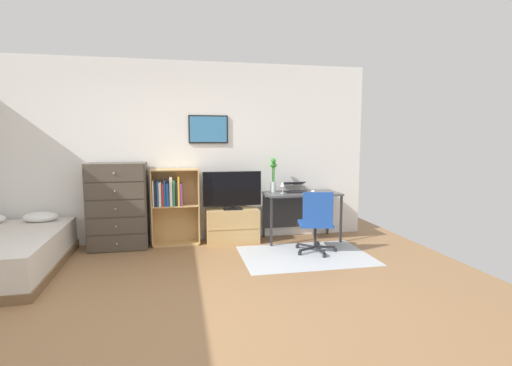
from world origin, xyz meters
name	(u,v)px	position (x,y,z in m)	size (l,w,h in m)	color
ground_plane	(169,310)	(0.00, 0.00, 0.00)	(7.20, 7.20, 0.00)	#936B44
wall_back_with_posters	(171,152)	(0.00, 2.43, 1.35)	(6.12, 0.09, 2.70)	white
area_rug	(305,255)	(1.75, 1.29, 0.00)	(1.70, 1.20, 0.01)	#B2B7BC
dresser	(118,206)	(-0.73, 2.15, 0.61)	(0.80, 0.46, 1.22)	#4C4238
bookshelf	(172,201)	(0.01, 2.22, 0.66)	(0.69, 0.30, 1.12)	tan
tv_stand	(232,226)	(0.89, 2.17, 0.25)	(0.78, 0.41, 0.50)	tan
television	(232,190)	(0.89, 2.15, 0.79)	(0.87, 0.16, 0.57)	black
desk	(300,201)	(1.95, 2.16, 0.60)	(1.14, 0.58, 0.74)	#4C4C4F
office_chair	(316,221)	(1.92, 1.35, 0.46)	(0.58, 0.57, 0.86)	#232326
laptop	(295,188)	(1.88, 2.20, 0.80)	(0.35, 0.38, 0.15)	black
computer_mouse	(313,191)	(2.13, 2.06, 0.76)	(0.06, 0.10, 0.03)	silver
bamboo_vase	(273,175)	(1.54, 2.23, 1.01)	(0.10, 0.11, 0.52)	silver
wine_glass	(283,185)	(1.64, 2.04, 0.87)	(0.07, 0.07, 0.18)	silver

